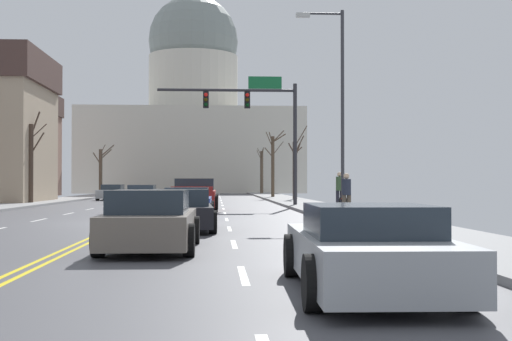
{
  "coord_description": "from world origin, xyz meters",
  "views": [
    {
      "loc": [
        3.08,
        -24.23,
        1.43
      ],
      "look_at": [
        6.55,
        34.65,
        2.41
      ],
      "focal_mm": 48.31,
      "sensor_mm": 36.0,
      "label": 1
    }
  ],
  "objects_px": {
    "bicycle_parked": "(343,206)",
    "sedan_near_03": "(151,222)",
    "sedan_near_01": "(188,203)",
    "pickup_truck_near_00": "(194,196)",
    "pedestrian_01": "(346,192)",
    "sedan_near_04": "(367,250)",
    "signal_gantry": "(257,114)",
    "sedan_oncoming_00": "(142,195)",
    "street_lamp_right": "(337,95)",
    "sedan_oncoming_01": "(112,193)",
    "sedan_near_02": "(180,211)",
    "pedestrian_00": "(340,188)"
  },
  "relations": [
    {
      "from": "sedan_near_01",
      "to": "pickup_truck_near_00",
      "type": "bearing_deg",
      "value": 89.62
    },
    {
      "from": "pickup_truck_near_00",
      "to": "pedestrian_01",
      "type": "height_order",
      "value": "pedestrian_01"
    },
    {
      "from": "street_lamp_right",
      "to": "sedan_near_03",
      "type": "xyz_separation_m",
      "value": [
        -6.24,
        -13.05,
        -4.36
      ]
    },
    {
      "from": "sedan_near_03",
      "to": "sedan_oncoming_01",
      "type": "height_order",
      "value": "sedan_near_03"
    },
    {
      "from": "street_lamp_right",
      "to": "bicycle_parked",
      "type": "distance_m",
      "value": 4.49
    },
    {
      "from": "street_lamp_right",
      "to": "pickup_truck_near_00",
      "type": "distance_m",
      "value": 9.92
    },
    {
      "from": "sedan_near_01",
      "to": "sedan_oncoming_01",
      "type": "bearing_deg",
      "value": 104.38
    },
    {
      "from": "sedan_near_04",
      "to": "sedan_near_02",
      "type": "bearing_deg",
      "value": 104.76
    },
    {
      "from": "signal_gantry",
      "to": "sedan_oncoming_00",
      "type": "relative_size",
      "value": 1.83
    },
    {
      "from": "sedan_near_01",
      "to": "sedan_near_04",
      "type": "bearing_deg",
      "value": -80.6
    },
    {
      "from": "street_lamp_right",
      "to": "sedan_oncoming_01",
      "type": "relative_size",
      "value": 1.78
    },
    {
      "from": "sedan_near_03",
      "to": "pedestrian_00",
      "type": "bearing_deg",
      "value": 67.99
    },
    {
      "from": "bicycle_parked",
      "to": "signal_gantry",
      "type": "bearing_deg",
      "value": 102.85
    },
    {
      "from": "sedan_oncoming_01",
      "to": "pedestrian_01",
      "type": "height_order",
      "value": "pedestrian_01"
    },
    {
      "from": "sedan_near_01",
      "to": "sedan_near_03",
      "type": "relative_size",
      "value": 1.03
    },
    {
      "from": "sedan_oncoming_01",
      "to": "sedan_near_02",
      "type": "bearing_deg",
      "value": -78.39
    },
    {
      "from": "signal_gantry",
      "to": "pickup_truck_near_00",
      "type": "height_order",
      "value": "signal_gantry"
    },
    {
      "from": "pedestrian_00",
      "to": "pedestrian_01",
      "type": "height_order",
      "value": "pedestrian_00"
    },
    {
      "from": "sedan_near_03",
      "to": "bicycle_parked",
      "type": "bearing_deg",
      "value": 63.11
    },
    {
      "from": "signal_gantry",
      "to": "sedan_near_04",
      "type": "xyz_separation_m",
      "value": [
        -0.41,
        -30.05,
        -4.78
      ]
    },
    {
      "from": "sedan_oncoming_01",
      "to": "pedestrian_01",
      "type": "relative_size",
      "value": 2.86
    },
    {
      "from": "signal_gantry",
      "to": "sedan_oncoming_01",
      "type": "distance_m",
      "value": 19.58
    },
    {
      "from": "sedan_oncoming_00",
      "to": "pickup_truck_near_00",
      "type": "bearing_deg",
      "value": -70.0
    },
    {
      "from": "pedestrian_00",
      "to": "signal_gantry",
      "type": "bearing_deg",
      "value": 117.79
    },
    {
      "from": "pickup_truck_near_00",
      "to": "sedan_near_03",
      "type": "distance_m",
      "value": 19.77
    },
    {
      "from": "signal_gantry",
      "to": "sedan_near_04",
      "type": "height_order",
      "value": "signal_gantry"
    },
    {
      "from": "signal_gantry",
      "to": "sedan_near_01",
      "type": "bearing_deg",
      "value": -106.7
    },
    {
      "from": "street_lamp_right",
      "to": "sedan_near_02",
      "type": "bearing_deg",
      "value": -129.08
    },
    {
      "from": "sedan_near_02",
      "to": "sedan_near_03",
      "type": "height_order",
      "value": "sedan_near_03"
    },
    {
      "from": "sedan_oncoming_01",
      "to": "bicycle_parked",
      "type": "relative_size",
      "value": 2.61
    },
    {
      "from": "pedestrian_00",
      "to": "bicycle_parked",
      "type": "relative_size",
      "value": 0.99
    },
    {
      "from": "sedan_near_03",
      "to": "sedan_near_04",
      "type": "height_order",
      "value": "sedan_near_03"
    },
    {
      "from": "bicycle_parked",
      "to": "pickup_truck_near_00",
      "type": "bearing_deg",
      "value": 130.72
    },
    {
      "from": "sedan_oncoming_01",
      "to": "sedan_near_04",
      "type": "bearing_deg",
      "value": -77.6
    },
    {
      "from": "sedan_near_02",
      "to": "pedestrian_01",
      "type": "distance_m",
      "value": 8.0
    },
    {
      "from": "sedan_near_01",
      "to": "sedan_near_02",
      "type": "relative_size",
      "value": 1.04
    },
    {
      "from": "sedan_near_04",
      "to": "sedan_oncoming_00",
      "type": "relative_size",
      "value": 1.06
    },
    {
      "from": "sedan_near_04",
      "to": "sedan_oncoming_00",
      "type": "xyz_separation_m",
      "value": [
        -6.66,
        35.36,
        0.04
      ]
    },
    {
      "from": "sedan_near_02",
      "to": "pedestrian_01",
      "type": "xyz_separation_m",
      "value": [
        5.93,
        5.35,
        0.47
      ]
    },
    {
      "from": "street_lamp_right",
      "to": "pedestrian_01",
      "type": "distance_m",
      "value": 4.37
    },
    {
      "from": "signal_gantry",
      "to": "sedan_near_04",
      "type": "relative_size",
      "value": 1.72
    },
    {
      "from": "bicycle_parked",
      "to": "sedan_near_03",
      "type": "bearing_deg",
      "value": -116.89
    },
    {
      "from": "sedan_near_04",
      "to": "sedan_near_01",
      "type": "bearing_deg",
      "value": 99.4
    },
    {
      "from": "street_lamp_right",
      "to": "signal_gantry",
      "type": "bearing_deg",
      "value": 102.44
    },
    {
      "from": "signal_gantry",
      "to": "sedan_oncoming_01",
      "type": "relative_size",
      "value": 1.71
    },
    {
      "from": "pickup_truck_near_00",
      "to": "sedan_near_01",
      "type": "height_order",
      "value": "pickup_truck_near_00"
    },
    {
      "from": "sedan_oncoming_01",
      "to": "signal_gantry",
      "type": "bearing_deg",
      "value": -56.45
    },
    {
      "from": "pickup_truck_near_00",
      "to": "sedan_near_04",
      "type": "distance_m",
      "value": 25.52
    },
    {
      "from": "signal_gantry",
      "to": "bicycle_parked",
      "type": "bearing_deg",
      "value": -77.15
    },
    {
      "from": "sedan_oncoming_00",
      "to": "sedan_near_01",
      "type": "bearing_deg",
      "value": -77.96
    }
  ]
}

